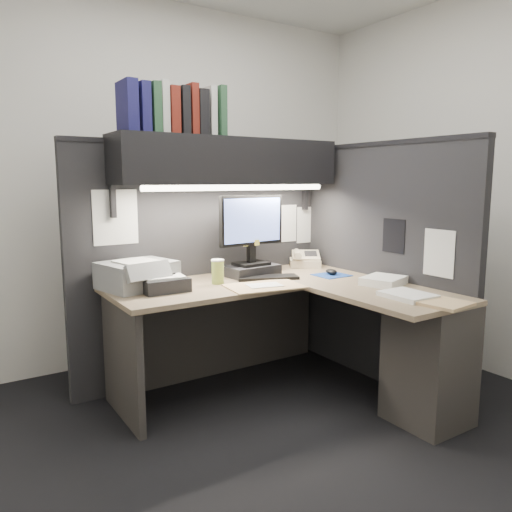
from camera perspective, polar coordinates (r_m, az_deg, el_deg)
name	(u,v)px	position (r m, az deg, el deg)	size (l,w,h in m)	color
floor	(278,425)	(2.99, 2.48, -18.74)	(3.50, 3.50, 0.00)	black
wall_back	(167,184)	(3.97, -10.17, 8.15)	(3.50, 0.04, 2.70)	white
wall_right	(478,184)	(3.94, 24.01, 7.53)	(0.04, 3.00, 2.70)	white
partition_back	(205,263)	(3.52, -5.86, -0.82)	(1.90, 0.06, 1.60)	black
partition_right	(380,266)	(3.49, 14.03, -1.11)	(0.06, 1.50, 1.60)	black
desk	(336,337)	(3.07, 9.13, -9.17)	(1.70, 1.53, 0.73)	#93785D
overhead_shelf	(229,161)	(3.36, -3.15, 10.75)	(1.55, 0.34, 0.30)	black
task_light_tube	(240,188)	(3.24, -1.87, 7.83)	(0.04, 0.04, 1.32)	white
monitor	(251,244)	(3.39, -0.52, 1.38)	(0.51, 0.25, 0.55)	black
keyboard	(267,278)	(3.30, 1.32, -2.48)	(0.40, 0.13, 0.02)	black
mousepad	(331,275)	(3.46, 8.62, -2.18)	(0.22, 0.20, 0.00)	navy
mouse	(331,272)	(3.47, 8.60, -1.78)	(0.06, 0.10, 0.04)	black
telephone	(305,260)	(3.80, 5.61, -0.47)	(0.22, 0.23, 0.09)	beige
coffee_cup	(218,272)	(3.15, -4.40, -1.88)	(0.08, 0.08, 0.15)	#B6BD4B
printer	(137,275)	(3.10, -13.42, -2.10)	(0.40, 0.34, 0.16)	gray
notebook_stack	(163,284)	(2.99, -10.53, -3.20)	(0.27, 0.22, 0.08)	black
open_folder	(265,286)	(3.06, 0.98, -3.47)	(0.46, 0.30, 0.01)	tan
paper_stack_a	(383,281)	(3.22, 14.36, -2.74)	(0.26, 0.22, 0.05)	white
paper_stack_b	(408,295)	(2.90, 16.95, -4.33)	(0.22, 0.27, 0.03)	white
manila_stack	(438,302)	(2.82, 20.11, -4.98)	(0.23, 0.30, 0.02)	tan
binder_row	(173,111)	(3.20, -9.51, 16.07)	(0.64, 0.25, 0.31)	#17164F
pinned_papers	(281,228)	(3.37, 2.91, 3.16)	(1.76, 1.31, 0.51)	white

